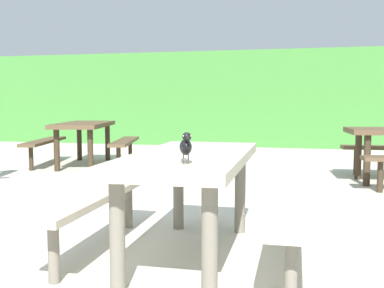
# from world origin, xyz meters

# --- Properties ---
(ground_plane) EXTENTS (60.00, 60.00, 0.00)m
(ground_plane) POSITION_xyz_m (0.00, 0.00, 0.00)
(ground_plane) COLOR beige
(hedge_wall) EXTENTS (28.00, 2.15, 2.34)m
(hedge_wall) POSITION_xyz_m (0.00, 9.36, 1.17)
(hedge_wall) COLOR #428438
(hedge_wall) RESTS_ON ground
(picnic_table_foreground) EXTENTS (1.72, 1.82, 0.74)m
(picnic_table_foreground) POSITION_xyz_m (0.18, 0.16, 0.56)
(picnic_table_foreground) COLOR #B2A893
(picnic_table_foreground) RESTS_ON ground
(bird_grackle) EXTENTS (0.14, 0.28, 0.18)m
(bird_grackle) POSITION_xyz_m (0.30, -0.40, 0.84)
(bird_grackle) COLOR black
(bird_grackle) RESTS_ON picnic_table_foreground
(picnic_table_mid_left) EXTENTS (2.03, 2.05, 0.74)m
(picnic_table_mid_left) POSITION_xyz_m (-2.77, 4.37, 0.56)
(picnic_table_mid_left) COLOR brown
(picnic_table_mid_left) RESTS_ON ground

